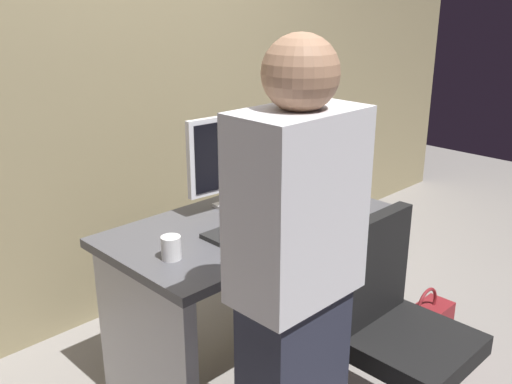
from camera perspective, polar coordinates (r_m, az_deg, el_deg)
ground_plane at (r=2.99m, az=-0.70°, el=-16.31°), size 9.00×9.00×0.00m
wall_back at (r=3.18m, az=-12.92°, el=14.47°), size 6.40×0.10×3.00m
desk at (r=2.73m, az=-0.74°, el=-7.57°), size 1.30×0.71×0.75m
office_chair at (r=2.39m, az=13.89°, el=-14.61°), size 0.52×0.52×0.94m
person_at_desk at (r=1.82m, az=3.89°, el=-10.29°), size 0.40×0.24×1.64m
monitor at (r=2.72m, az=-1.93°, el=3.67°), size 0.54×0.16×0.46m
keyboard at (r=2.53m, az=-0.93°, el=-3.46°), size 0.43×0.13×0.02m
mouse at (r=2.73m, az=4.07°, el=-1.63°), size 0.06×0.10×0.03m
cup_near_keyboard at (r=2.26m, az=-8.42°, el=-5.50°), size 0.08×0.08×0.09m
book_stack at (r=3.04m, az=3.49°, el=1.34°), size 0.21×0.17×0.11m
cell_phone at (r=2.90m, az=8.85°, el=-0.83°), size 0.08×0.15×0.01m
handbag at (r=3.06m, az=16.33°, el=-13.17°), size 0.34×0.14×0.38m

